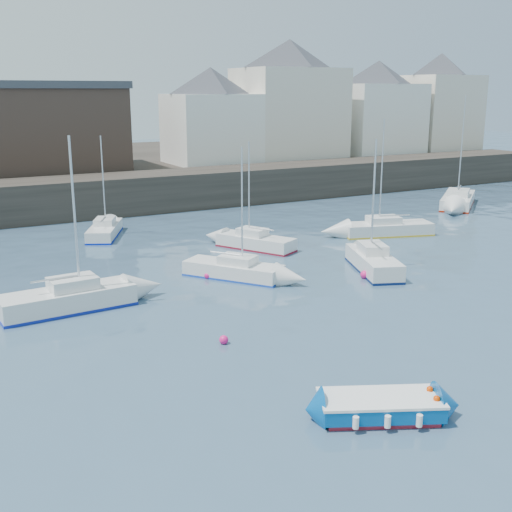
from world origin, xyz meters
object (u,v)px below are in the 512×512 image
sailboat_a (68,299)px  sailboat_d (387,228)px  blue_dinghy (380,406)px  buoy_mid (364,278)px  sailboat_f (255,241)px  sailboat_g (458,200)px  sailboat_h (105,230)px  sailboat_b (234,270)px  buoy_near (224,344)px  sailboat_c (373,261)px  buoy_far (208,279)px

sailboat_a → sailboat_d: size_ratio=0.99×
sailboat_a → blue_dinghy: bearing=-67.1°
sailboat_a → buoy_mid: size_ratio=17.26×
blue_dinghy → sailboat_f: sailboat_f is taller
sailboat_g → sailboat_h: 30.10m
sailboat_b → sailboat_d: size_ratio=0.88×
sailboat_g → sailboat_h: (-29.97, 2.74, -0.09)m
sailboat_b → buoy_near: bearing=-118.9°
blue_dinghy → buoy_near: bearing=102.2°
blue_dinghy → buoy_near: blue_dinghy is taller
sailboat_b → sailboat_c: bearing=-18.7°
sailboat_f → buoy_near: size_ratio=18.28×
sailboat_a → sailboat_g: size_ratio=0.84×
blue_dinghy → sailboat_c: (10.12, 13.13, 0.15)m
buoy_near → buoy_far: 9.09m
sailboat_h → sailboat_c: bearing=-55.7°
sailboat_d → buoy_mid: bearing=-135.5°
sailboat_d → sailboat_a: bearing=-166.7°
sailboat_a → sailboat_d: 23.39m
sailboat_g → sailboat_h: sailboat_g is taller
sailboat_d → sailboat_g: bearing=25.5°
sailboat_d → buoy_far: 15.63m
sailboat_g → blue_dinghy: bearing=-138.6°
sailboat_g → buoy_near: size_ratio=25.50×
sailboat_h → buoy_mid: bearing=-60.5°
sailboat_f → buoy_near: (-8.47, -13.13, -0.47)m
sailboat_b → sailboat_g: sailboat_g is taller
blue_dinghy → sailboat_a: sailboat_a is taller
sailboat_f → buoy_mid: sailboat_f is taller
blue_dinghy → buoy_near: size_ratio=11.12×
blue_dinghy → sailboat_b: size_ratio=0.59×
sailboat_a → sailboat_d: (22.75, 5.39, -0.07)m
buoy_mid → blue_dinghy: bearing=-125.9°
buoy_mid → sailboat_f: bearing=103.3°
sailboat_g → buoy_mid: (-20.61, -13.78, -0.53)m
sailboat_a → sailboat_d: sailboat_d is taller
sailboat_f → sailboat_c: bearing=-66.5°
buoy_mid → sailboat_b: bearing=150.7°
sailboat_d → sailboat_f: size_ratio=1.18×
blue_dinghy → sailboat_h: size_ratio=0.60×
sailboat_a → buoy_mid: bearing=-8.7°
buoy_near → buoy_far: (3.13, 8.53, 0.00)m
sailboat_g → sailboat_c: bearing=-146.3°
buoy_mid → buoy_far: buoy_mid is taller
sailboat_a → sailboat_c: (16.24, -1.37, -0.00)m
sailboat_f → buoy_near: sailboat_f is taller
blue_dinghy → sailboat_f: bearing=71.8°
sailboat_b → sailboat_c: size_ratio=0.97×
sailboat_a → sailboat_b: (8.90, 1.10, -0.10)m
sailboat_g → sailboat_f: bearing=-166.8°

